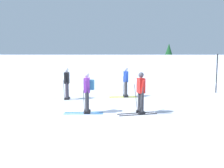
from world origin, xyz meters
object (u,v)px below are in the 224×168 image
Objects in this scene: skier_blue at (126,81)px; trail_marker_pole at (217,73)px; skier_purple at (87,90)px; skier_red at (141,92)px; conifer_far_left at (169,57)px; skier_black at (67,83)px.

trail_marker_pole is (4.80, 3.71, 0.31)m from skier_blue.
skier_red is at bearing 19.00° from skier_purple.
skier_blue is at bearing 117.40° from skier_red.
trail_marker_pole is (2.93, 7.31, 0.31)m from skier_red.
conifer_far_left reaches higher than skier_red.
skier_black is 4.85m from skier_red.
conifer_far_left is at bearing 113.75° from trail_marker_pole.
skier_red and skier_blue have the same top height.
trail_marker_pole is (7.48, 5.62, 0.31)m from skier_black.
skier_black is at bearing 159.61° from skier_red.
conifer_far_left is (0.05, 14.51, 1.21)m from skier_blue.
skier_purple is at bearing -161.00° from skier_red.
skier_red is 7.88m from trail_marker_pole.
trail_marker_pole is at bearing 36.90° from skier_black.
skier_red is 4.05m from skier_blue.
skier_purple is 9.44m from trail_marker_pole.
trail_marker_pole is at bearing 58.13° from skier_purple.
trail_marker_pole is at bearing 68.11° from skier_red.
skier_red is 0.47× the size of conifer_far_left.
conifer_far_left reaches higher than skier_black.
skier_purple is 1.00× the size of skier_blue.
conifer_far_left is at bearing 89.82° from skier_blue.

